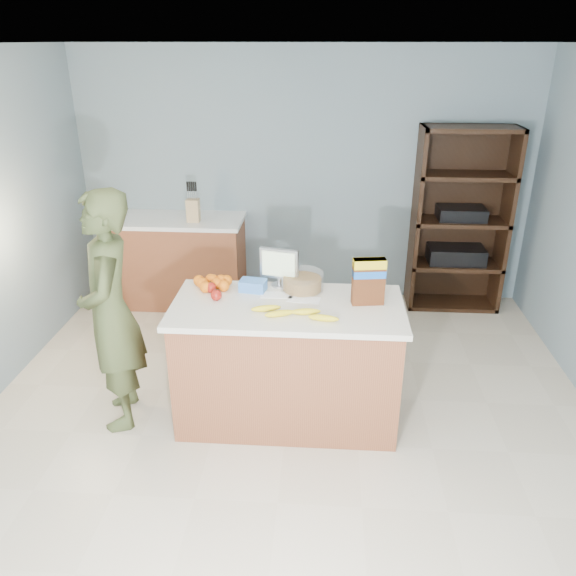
# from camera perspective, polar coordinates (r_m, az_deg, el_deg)

# --- Properties ---
(floor) EXTENTS (4.50, 5.00, 0.02)m
(floor) POSITION_cam_1_polar(r_m,az_deg,el_deg) (3.98, -0.36, -15.37)
(floor) COLOR beige
(floor) RESTS_ON ground
(walls) EXTENTS (4.52, 5.02, 2.51)m
(walls) POSITION_cam_1_polar(r_m,az_deg,el_deg) (3.20, -0.44, 8.15)
(walls) COLOR gray
(walls) RESTS_ON ground
(counter_peninsula) EXTENTS (1.56, 0.76, 0.90)m
(counter_peninsula) POSITION_cam_1_polar(r_m,az_deg,el_deg) (3.98, -0.05, -8.00)
(counter_peninsula) COLOR brown
(counter_peninsula) RESTS_ON ground
(back_cabinet) EXTENTS (1.24, 0.62, 0.90)m
(back_cabinet) POSITION_cam_1_polar(r_m,az_deg,el_deg) (5.84, -10.55, 2.76)
(back_cabinet) COLOR brown
(back_cabinet) RESTS_ON ground
(shelving_unit) EXTENTS (0.90, 0.40, 1.80)m
(shelving_unit) POSITION_cam_1_polar(r_m,az_deg,el_deg) (5.82, 16.93, 6.33)
(shelving_unit) COLOR black
(shelving_unit) RESTS_ON ground
(person) EXTENTS (0.56, 0.70, 1.69)m
(person) POSITION_cam_1_polar(r_m,az_deg,el_deg) (3.96, -17.57, -2.39)
(person) COLOR #414A27
(person) RESTS_ON ground
(knife_block) EXTENTS (0.12, 0.10, 0.31)m
(knife_block) POSITION_cam_1_polar(r_m,az_deg,el_deg) (5.55, -9.61, 7.86)
(knife_block) COLOR tan
(knife_block) RESTS_ON back_cabinet
(envelopes) EXTENTS (0.42, 0.19, 0.00)m
(envelopes) POSITION_cam_1_polar(r_m,az_deg,el_deg) (3.85, 0.22, -0.95)
(envelopes) COLOR white
(envelopes) RESTS_ON counter_peninsula
(bananas) EXTENTS (0.58, 0.20, 0.04)m
(bananas) POSITION_cam_1_polar(r_m,az_deg,el_deg) (3.59, 0.55, -2.53)
(bananas) COLOR yellow
(bananas) RESTS_ON counter_peninsula
(apples) EXTENTS (0.14, 0.20, 0.08)m
(apples) POSITION_cam_1_polar(r_m,az_deg,el_deg) (3.89, -7.57, -0.34)
(apples) COLOR maroon
(apples) RESTS_ON counter_peninsula
(oranges) EXTENTS (0.28, 0.22, 0.08)m
(oranges) POSITION_cam_1_polar(r_m,az_deg,el_deg) (4.03, -7.61, 0.58)
(oranges) COLOR orange
(oranges) RESTS_ON counter_peninsula
(blue_carton) EXTENTS (0.20, 0.15, 0.08)m
(blue_carton) POSITION_cam_1_polar(r_m,az_deg,el_deg) (3.95, -3.58, 0.26)
(blue_carton) COLOR blue
(blue_carton) RESTS_ON counter_peninsula
(salad_bowl) EXTENTS (0.30, 0.30, 0.13)m
(salad_bowl) POSITION_cam_1_polar(r_m,az_deg,el_deg) (3.95, 1.45, 0.59)
(salad_bowl) COLOR #267219
(salad_bowl) RESTS_ON counter_peninsula
(tv) EXTENTS (0.28, 0.12, 0.28)m
(tv) POSITION_cam_1_polar(r_m,az_deg,el_deg) (3.97, -0.91, 2.32)
(tv) COLOR silver
(tv) RESTS_ON counter_peninsula
(cereal_box) EXTENTS (0.22, 0.11, 0.32)m
(cereal_box) POSITION_cam_1_polar(r_m,az_deg,el_deg) (3.73, 8.20, 1.00)
(cereal_box) COLOR #592B14
(cereal_box) RESTS_ON counter_peninsula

